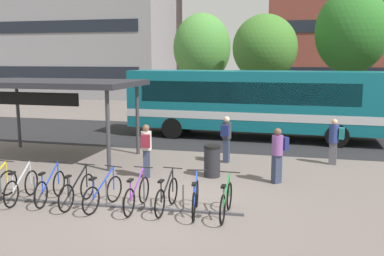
% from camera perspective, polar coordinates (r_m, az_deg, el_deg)
% --- Properties ---
extents(ground, '(200.00, 200.00, 0.00)m').
position_cam_1_polar(ground, '(11.43, -4.41, -10.00)').
color(ground, '#6B605B').
extents(bus_lane_asphalt, '(80.00, 7.20, 0.01)m').
position_cam_1_polar(bus_lane_asphalt, '(20.79, 4.16, -1.16)').
color(bus_lane_asphalt, '#232326').
rests_on(bus_lane_asphalt, ground).
extents(city_bus, '(12.11, 2.99, 3.20)m').
position_cam_1_polar(city_bus, '(20.34, 8.58, 3.57)').
color(city_bus, '#0F6070').
rests_on(city_bus, ground).
extents(bike_rack, '(7.04, 0.48, 0.70)m').
position_cam_1_polar(bike_rack, '(11.30, -11.37, -9.90)').
color(bike_rack, '#47474C').
rests_on(bike_rack, ground).
extents(parked_bicycle_silver_1, '(0.52, 1.72, 0.99)m').
position_cam_1_polar(parked_bicycle_silver_1, '(12.30, -21.91, -7.37)').
color(parked_bicycle_silver_1, black).
rests_on(parked_bicycle_silver_1, ground).
extents(parked_bicycle_blue_2, '(0.52, 1.72, 0.99)m').
position_cam_1_polar(parked_bicycle_blue_2, '(11.98, -18.50, -7.62)').
color(parked_bicycle_blue_2, black).
rests_on(parked_bicycle_blue_2, ground).
extents(parked_bicycle_black_3, '(0.52, 1.72, 0.99)m').
position_cam_1_polar(parked_bicycle_black_3, '(11.50, -15.17, -8.17)').
color(parked_bicycle_black_3, black).
rests_on(parked_bicycle_black_3, ground).
extents(parked_bicycle_blue_4, '(0.52, 1.71, 0.99)m').
position_cam_1_polar(parked_bicycle_blue_4, '(11.15, -11.86, -8.60)').
color(parked_bicycle_blue_4, black).
rests_on(parked_bicycle_blue_4, ground).
extents(parked_bicycle_purple_5, '(0.52, 1.72, 0.99)m').
position_cam_1_polar(parked_bicycle_purple_5, '(10.89, -7.42, -8.90)').
color(parked_bicycle_purple_5, black).
rests_on(parked_bicycle_purple_5, ground).
extents(parked_bicycle_black_6, '(0.52, 1.72, 0.99)m').
position_cam_1_polar(parked_bicycle_black_6, '(10.75, -3.42, -9.08)').
color(parked_bicycle_black_6, black).
rests_on(parked_bicycle_black_6, ground).
extents(parked_bicycle_blue_7, '(0.52, 1.71, 0.99)m').
position_cam_1_polar(parked_bicycle_blue_7, '(10.52, 0.45, -9.48)').
color(parked_bicycle_blue_7, black).
rests_on(parked_bicycle_blue_7, ground).
extents(parked_bicycle_green_8, '(0.52, 1.72, 0.99)m').
position_cam_1_polar(parked_bicycle_green_8, '(10.38, 4.60, -9.79)').
color(parked_bicycle_green_8, black).
rests_on(parked_bicycle_green_8, ground).
extents(transit_shelter, '(6.28, 3.52, 2.96)m').
position_cam_1_polar(transit_shelter, '(16.80, -17.89, 5.47)').
color(transit_shelter, '#38383D').
rests_on(transit_shelter, ground).
extents(commuter_maroon_pack_0, '(0.44, 0.58, 1.72)m').
position_cam_1_polar(commuter_maroon_pack_0, '(13.57, -6.17, -2.57)').
color(commuter_maroon_pack_0, '#2D3851').
rests_on(commuter_maroon_pack_0, ground).
extents(commuter_teal_pack_1, '(0.56, 0.39, 1.66)m').
position_cam_1_polar(commuter_teal_pack_1, '(15.99, 18.63, -1.36)').
color(commuter_teal_pack_1, '#565660').
rests_on(commuter_teal_pack_1, ground).
extents(commuter_navy_pack_2, '(0.37, 0.55, 1.70)m').
position_cam_1_polar(commuter_navy_pack_2, '(15.49, 4.63, -1.09)').
color(commuter_navy_pack_2, '#2D3851').
rests_on(commuter_navy_pack_2, ground).
extents(commuter_navy_pack_3, '(0.59, 0.59, 1.71)m').
position_cam_1_polar(commuter_navy_pack_3, '(13.17, 11.48, -3.10)').
color(commuter_navy_pack_3, '#2D3851').
rests_on(commuter_navy_pack_3, ground).
extents(trash_bin, '(0.55, 0.55, 1.03)m').
position_cam_1_polar(trash_bin, '(13.71, 2.72, -4.44)').
color(trash_bin, '#232328').
rests_on(trash_bin, ground).
extents(street_tree_0, '(4.42, 4.42, 8.06)m').
position_cam_1_polar(street_tree_0, '(28.65, 20.64, 12.03)').
color(street_tree_0, brown).
rests_on(street_tree_0, ground).
extents(street_tree_2, '(3.94, 3.94, 6.85)m').
position_cam_1_polar(street_tree_2, '(29.68, 1.35, 10.68)').
color(street_tree_2, brown).
rests_on(street_tree_2, ground).
extents(street_tree_3, '(3.93, 3.93, 6.46)m').
position_cam_1_polar(street_tree_3, '(26.73, 9.75, 10.55)').
color(street_tree_3, brown).
rests_on(street_tree_3, ground).
extents(building_left_wing, '(19.53, 10.45, 16.66)m').
position_cam_1_polar(building_left_wing, '(46.77, -15.10, 14.59)').
color(building_left_wing, gray).
rests_on(building_left_wing, ground).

